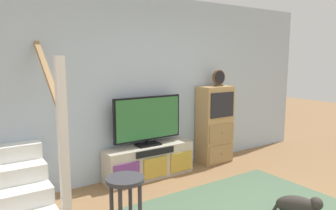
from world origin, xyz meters
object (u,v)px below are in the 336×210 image
Objects in this scene: television at (148,120)px; dog at (299,205)px; desk_clock at (219,78)px; bar_stool_near at (125,198)px; media_console at (149,161)px; side_cabinet at (215,125)px.

dog is at bearing -66.75° from television.
desk_clock is 0.37× the size of bar_stool_near.
media_console is 1.37m from side_cabinet.
desk_clock reaches higher than dog.
television reaches higher than bar_stool_near.
dog is (0.84, -1.94, -0.13)m from media_console.
dog is at bearing -104.83° from desk_clock.
bar_stool_near is at bearing 168.48° from dog.
side_cabinet is at bearing 32.44° from bar_stool_near.
bar_stool_near is at bearing -148.36° from desk_clock.
desk_clock is 3.06m from bar_stool_near.
desk_clock reaches higher than television.
television reaches higher than dog.
desk_clock is at bearing 75.17° from dog.
dog is at bearing -66.49° from media_console.
television is 1.96m from bar_stool_near.
media_console is 1.93m from bar_stool_near.
desk_clock is at bearing -1.21° from television.
desk_clock reaches higher than media_console.
bar_stool_near is at bearing -126.34° from media_console.
dog is at bearing -103.29° from side_cabinet.
bar_stool_near reaches higher than dog.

